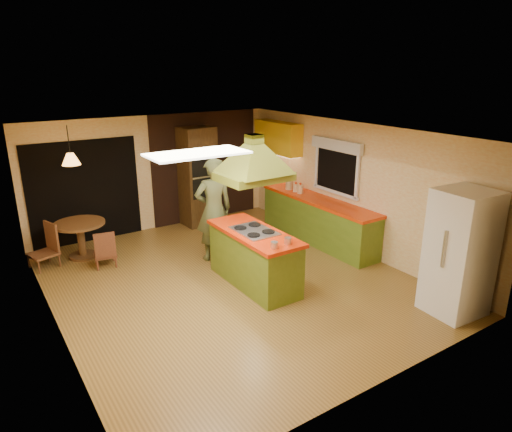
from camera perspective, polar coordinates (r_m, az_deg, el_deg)
ground at (r=7.88m, az=-3.27°, el=-8.03°), size 6.50×6.50×0.00m
room_walls at (r=7.41m, az=-3.44°, el=0.66°), size 5.50×6.50×6.50m
ceiling_plane at (r=7.13m, az=-3.64°, el=10.27°), size 6.50×6.50×0.00m
brick_panel at (r=10.74m, az=-6.33°, el=6.15°), size 2.64×0.03×2.50m
nook_opening at (r=9.88m, az=-20.61°, el=2.81°), size 2.20×0.03×2.10m
right_counter at (r=9.48m, az=7.70°, el=-0.49°), size 0.62×3.05×0.92m
upper_cabinets at (r=10.43m, az=2.74°, el=9.79°), size 0.34×1.40×0.70m
window_right at (r=9.17m, az=10.05°, el=7.21°), size 0.12×1.35×1.06m
fluor_panel at (r=5.58m, az=-7.32°, el=7.75°), size 1.20×0.60×0.03m
kitchen_island at (r=7.57m, az=-0.22°, el=-5.19°), size 0.76×1.88×0.95m
range_hood at (r=7.05m, az=-0.23°, el=8.15°), size 1.10×0.81×0.80m
man at (r=8.41m, az=-5.31°, el=0.78°), size 0.77×0.57×1.94m
refrigerator at (r=7.19m, az=24.14°, el=-4.24°), size 0.81×0.78×1.87m
wall_oven at (r=10.37m, az=-7.26°, el=4.89°), size 0.77×0.64×2.22m
dining_table at (r=9.22m, az=-21.10°, el=-1.98°), size 0.93×0.93×0.70m
chair_left at (r=9.05m, az=-25.19°, el=-3.47°), size 0.55×0.55×0.81m
chair_near at (r=8.72m, az=-18.43°, el=-3.82°), size 0.43×0.43×0.69m
pendant_lamp at (r=8.86m, az=-22.14°, el=6.61°), size 0.40×0.40×0.21m
canister_large at (r=9.97m, az=4.17°, el=4.00°), size 0.19×0.19×0.23m
canister_medium at (r=9.69m, az=5.55°, el=3.39°), size 0.17×0.17×0.18m
canister_small at (r=9.80m, az=5.00°, el=3.53°), size 0.15×0.15×0.17m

